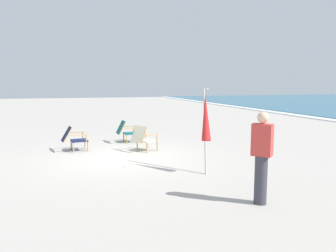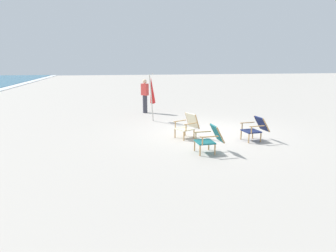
{
  "view_description": "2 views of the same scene",
  "coord_description": "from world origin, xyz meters",
  "views": [
    {
      "loc": [
        9.21,
        -1.29,
        2.11
      ],
      "look_at": [
        -0.91,
        1.77,
        0.73
      ],
      "focal_mm": 35.0,
      "sensor_mm": 36.0,
      "label": 1
    },
    {
      "loc": [
        -10.1,
        3.13,
        2.59
      ],
      "look_at": [
        -1.66,
        1.73,
        0.66
      ],
      "focal_mm": 32.0,
      "sensor_mm": 36.0,
      "label": 2
    }
  ],
  "objects": [
    {
      "name": "beach_chair_front_left",
      "position": [
        -1.31,
        -1.2,
        0.42
      ],
      "size": [
        0.67,
        0.84,
        0.77
      ],
      "color": "#19234C",
      "rests_on": "ground"
    },
    {
      "name": "umbrella_furled_red",
      "position": [
        2.13,
        1.78,
        1.32
      ],
      "size": [
        0.79,
        0.38,
        2.02
      ],
      "color": "#B7B2A8",
      "rests_on": "ground"
    },
    {
      "name": "beach_chair_front_right",
      "position": [
        -2.31,
        0.64,
        0.42
      ],
      "size": [
        0.63,
        0.78,
        0.79
      ],
      "color": "#196066",
      "rests_on": "ground"
    },
    {
      "name": "beach_chair_back_right",
      "position": [
        -0.61,
        0.88,
        0.43
      ],
      "size": [
        0.82,
        0.87,
        0.81
      ],
      "color": "beige",
      "rests_on": "ground"
    },
    {
      "name": "person_near_chairs",
      "position": [
        4.36,
        1.87,
        0.84
      ],
      "size": [
        0.39,
        0.37,
        1.63
      ],
      "color": "#383842",
      "rests_on": "ground"
    },
    {
      "name": "ground_plane",
      "position": [
        0.0,
        0.0,
        0.0
      ],
      "size": [
        80.0,
        80.0,
        0.0
      ],
      "primitive_type": "plane",
      "color": "#B2AAA0"
    }
  ]
}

